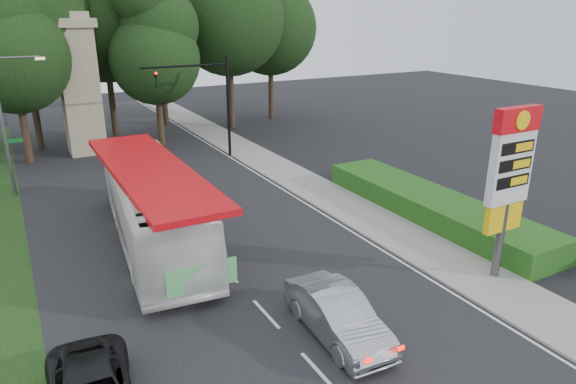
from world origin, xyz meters
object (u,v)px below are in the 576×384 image
transit_bus (153,206)px  sedan_silver (338,315)px  monument (79,84)px  gas_station_pylon (510,171)px  traffic_signal_mast (210,93)px  streetlight_signs (6,119)px

transit_bus → sedan_silver: bearing=-66.2°
monument → transit_bus: bearing=-89.3°
gas_station_pylon → traffic_signal_mast: 22.29m
traffic_signal_mast → gas_station_pylon: bearing=-80.9°
gas_station_pylon → traffic_signal_mast: bearing=99.1°
gas_station_pylon → transit_bus: bearing=138.4°
gas_station_pylon → streetlight_signs: (-16.19, 20.01, -0.01)m
gas_station_pylon → sedan_silver: gas_station_pylon is taller
sedan_silver → monument: bearing=100.0°
streetlight_signs → sedan_silver: 22.24m
sedan_silver → transit_bus: bearing=111.2°
gas_station_pylon → transit_bus: (-10.99, 9.75, -2.63)m
transit_bus → sedan_silver: transit_bus is taller
traffic_signal_mast → transit_bus: traffic_signal_mast is taller
monument → transit_bus: size_ratio=0.77×
gas_station_pylon → streetlight_signs: 25.74m
gas_station_pylon → traffic_signal_mast: (-3.52, 22.00, 0.22)m
traffic_signal_mast → monument: 9.76m
traffic_signal_mast → transit_bus: size_ratio=0.55×
traffic_signal_mast → streetlight_signs: 12.83m
traffic_signal_mast → sedan_silver: size_ratio=1.52×
gas_station_pylon → monument: size_ratio=0.68×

